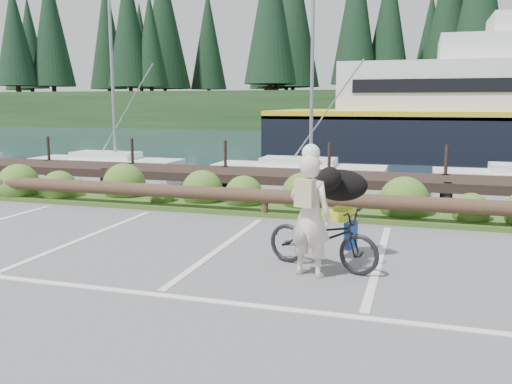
% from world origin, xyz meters
% --- Properties ---
extents(ground, '(72.00, 72.00, 0.00)m').
position_xyz_m(ground, '(0.00, 0.00, 0.00)').
color(ground, '#58585B').
extents(harbor_backdrop, '(170.00, 160.00, 30.00)m').
position_xyz_m(harbor_backdrop, '(0.39, 78.47, -0.00)').
color(harbor_backdrop, '#18293A').
rests_on(harbor_backdrop, ground).
extents(vegetation_strip, '(34.00, 1.60, 0.10)m').
position_xyz_m(vegetation_strip, '(0.00, 5.30, 0.05)').
color(vegetation_strip, '#3D5B21').
rests_on(vegetation_strip, ground).
extents(log_rail, '(32.00, 0.30, 0.60)m').
position_xyz_m(log_rail, '(0.00, 4.60, 0.00)').
color(log_rail, '#443021').
rests_on(log_rail, ground).
extents(bicycle, '(1.86, 1.08, 0.92)m').
position_xyz_m(bicycle, '(1.82, 1.34, 0.46)').
color(bicycle, black).
rests_on(bicycle, ground).
extents(cyclist, '(0.72, 0.57, 1.72)m').
position_xyz_m(cyclist, '(1.71, 0.94, 0.86)').
color(cyclist, beige).
rests_on(cyclist, ground).
extents(dog, '(0.64, 0.93, 0.49)m').
position_xyz_m(dog, '(1.98, 1.88, 1.17)').
color(dog, black).
rests_on(dog, bicycle).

